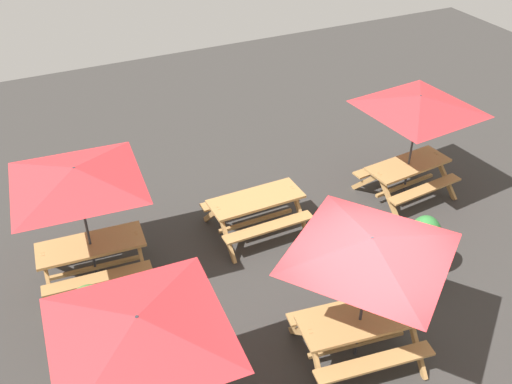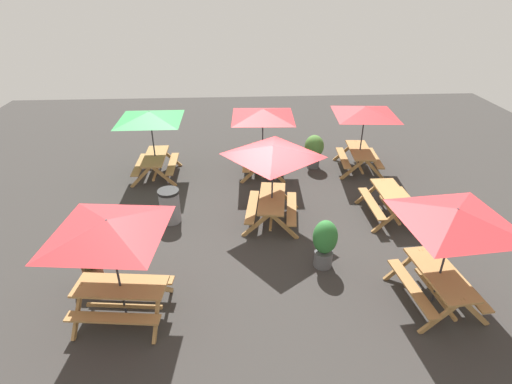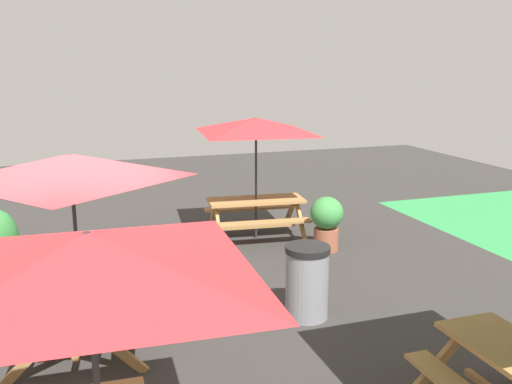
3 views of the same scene
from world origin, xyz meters
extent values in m
plane|color=#33302D|center=(0.00, 0.00, 0.00)|extent=(26.14, 26.14, 0.00)
cube|color=#A87A44|center=(3.21, -3.25, 0.74)|extent=(0.89, 1.87, 0.05)
cube|color=#A87A44|center=(3.76, -3.31, 0.45)|extent=(0.45, 1.82, 0.04)
cube|color=#A87A44|center=(2.67, -3.19, 0.45)|extent=(0.45, 1.82, 0.04)
cube|color=#A87A44|center=(3.49, -4.06, 0.37)|extent=(0.80, 0.15, 0.81)
cube|color=#A87A44|center=(2.77, -3.99, 0.37)|extent=(0.80, 0.15, 0.81)
cube|color=#A87A44|center=(3.66, -2.51, 0.37)|extent=(0.80, 0.15, 0.81)
cube|color=#A87A44|center=(2.93, -2.43, 0.37)|extent=(0.80, 0.15, 0.81)
cube|color=#A87A44|center=(3.21, -3.25, 0.22)|extent=(0.24, 1.56, 0.06)
cylinder|color=#2D2D33|center=(3.21, -3.25, 1.15)|extent=(0.04, 0.04, 2.30)
pyramid|color=red|center=(3.21, -3.25, 2.16)|extent=(2.81, 2.81, 0.28)
cube|color=#A87A44|center=(-0.17, 3.46, 0.74)|extent=(1.81, 0.72, 0.05)
cube|color=#A87A44|center=(-0.17, 2.91, 0.45)|extent=(1.80, 0.28, 0.04)
cube|color=#A87A44|center=(-0.18, 4.01, 0.45)|extent=(1.80, 0.28, 0.04)
cube|color=#A87A44|center=(-0.95, 3.09, 0.37)|extent=(0.07, 0.80, 0.81)
cube|color=#A87A44|center=(-0.96, 3.82, 0.37)|extent=(0.07, 0.80, 0.81)
cube|color=#A87A44|center=(0.61, 3.11, 0.37)|extent=(0.07, 0.80, 0.81)
cube|color=#A87A44|center=(0.60, 3.84, 0.37)|extent=(0.07, 0.80, 0.81)
cube|color=#A87A44|center=(-0.17, 3.46, 0.22)|extent=(1.56, 0.09, 0.06)
cube|color=#A87A44|center=(-3.24, 0.03, 0.74)|extent=(1.83, 0.78, 0.05)
cube|color=#A87A44|center=(-3.27, -0.52, 0.45)|extent=(1.81, 0.35, 0.04)
cube|color=#A87A44|center=(-3.22, 0.58, 0.45)|extent=(1.81, 0.35, 0.04)
cube|color=#A87A44|center=(-4.04, -0.30, 0.37)|extent=(0.10, 0.80, 0.81)
cube|color=#A87A44|center=(-4.01, 0.43, 0.37)|extent=(0.10, 0.80, 0.81)
cube|color=#A87A44|center=(-2.48, -0.37, 0.37)|extent=(0.10, 0.80, 0.81)
cube|color=#A87A44|center=(-2.45, 0.36, 0.37)|extent=(0.10, 0.80, 0.81)
cube|color=#A87A44|center=(-3.24, 0.03, 0.22)|extent=(1.56, 0.14, 0.06)
cylinder|color=#2D2D33|center=(-3.24, 0.03, 1.15)|extent=(0.04, 0.04, 2.30)
pyramid|color=red|center=(-3.24, 0.03, 2.16)|extent=(2.83, 2.83, 0.28)
cube|color=#A87A44|center=(-3.18, -3.61, 0.74)|extent=(1.80, 0.70, 0.05)
cube|color=#A87A44|center=(-3.18, -4.16, 0.45)|extent=(1.80, 0.26, 0.04)
cube|color=#A87A44|center=(-3.18, -3.06, 0.45)|extent=(1.80, 0.26, 0.04)
cube|color=#A87A44|center=(-3.96, -3.97, 0.37)|extent=(0.06, 0.80, 0.81)
cube|color=#A87A44|center=(-3.96, -3.24, 0.37)|extent=(0.06, 0.80, 0.81)
cube|color=#A87A44|center=(-2.40, -3.97, 0.37)|extent=(0.06, 0.80, 0.81)
cube|color=#A87A44|center=(-2.40, -3.24, 0.37)|extent=(0.06, 0.80, 0.81)
cube|color=#A87A44|center=(-3.18, -3.61, 0.22)|extent=(1.56, 0.07, 0.06)
cylinder|color=#2D2D33|center=(-3.18, -3.61, 1.15)|extent=(0.04, 0.04, 2.30)
pyramid|color=green|center=(-3.18, -3.61, 2.16)|extent=(2.83, 2.83, 0.28)
cube|color=#A87A44|center=(-3.30, 3.45, 0.74)|extent=(1.85, 0.84, 0.05)
cube|color=#A87A44|center=(-3.34, 2.90, 0.45)|extent=(1.81, 0.40, 0.04)
cube|color=#A87A44|center=(-3.26, 4.00, 0.45)|extent=(1.81, 0.40, 0.04)
cube|color=#A87A44|center=(-4.10, 3.14, 0.37)|extent=(0.12, 0.80, 0.81)
cube|color=#A87A44|center=(-4.05, 3.87, 0.37)|extent=(0.12, 0.80, 0.81)
cube|color=#A87A44|center=(-2.55, 3.02, 0.37)|extent=(0.12, 0.80, 0.81)
cube|color=#A87A44|center=(-2.49, 3.75, 0.37)|extent=(0.12, 0.80, 0.81)
cube|color=#A87A44|center=(-3.30, 3.45, 0.22)|extent=(1.56, 0.19, 0.06)
cylinder|color=#2D2D33|center=(-3.30, 3.45, 1.15)|extent=(0.04, 0.04, 2.30)
pyramid|color=red|center=(-3.30, 3.45, 2.16)|extent=(2.82, 2.82, 0.28)
cube|color=#A87A44|center=(-0.10, 0.06, 0.74)|extent=(1.88, 0.94, 0.05)
cube|color=#A87A44|center=(-0.17, -0.48, 0.45)|extent=(1.82, 0.51, 0.04)
cube|color=#A87A44|center=(-0.02, 0.61, 0.45)|extent=(1.82, 0.51, 0.04)
cube|color=#A87A44|center=(-0.92, -0.19, 0.37)|extent=(0.17, 0.80, 0.81)
cube|color=#A87A44|center=(-0.82, 0.53, 0.37)|extent=(0.17, 0.80, 0.81)
cube|color=#A87A44|center=(0.63, -0.41, 0.37)|extent=(0.17, 0.80, 0.81)
cube|color=#A87A44|center=(0.73, 0.31, 0.37)|extent=(0.17, 0.80, 0.81)
cube|color=#A87A44|center=(-0.10, 0.06, 0.22)|extent=(1.55, 0.29, 0.06)
cylinder|color=#2D2D33|center=(-0.10, 0.06, 1.15)|extent=(0.04, 0.04, 2.30)
pyramid|color=red|center=(-0.10, 0.06, 2.16)|extent=(2.26, 2.26, 0.28)
cube|color=#A87A44|center=(3.21, 3.22, 0.74)|extent=(1.86, 0.87, 0.05)
cube|color=#A87A44|center=(3.26, 2.67, 0.45)|extent=(1.82, 0.43, 0.04)
cube|color=#A87A44|center=(3.16, 3.77, 0.45)|extent=(1.82, 0.43, 0.04)
cube|color=#A87A44|center=(2.47, 2.78, 0.37)|extent=(0.14, 0.80, 0.81)
cube|color=#A87A44|center=(2.40, 3.51, 0.37)|extent=(0.14, 0.80, 0.81)
cube|color=#A87A44|center=(4.02, 2.93, 0.37)|extent=(0.14, 0.80, 0.81)
cube|color=#A87A44|center=(3.95, 3.66, 0.37)|extent=(0.14, 0.80, 0.81)
cube|color=#A87A44|center=(3.21, 3.22, 0.22)|extent=(1.56, 0.22, 0.06)
cylinder|color=#2D2D33|center=(3.21, 3.22, 1.15)|extent=(0.04, 0.04, 2.30)
pyramid|color=red|center=(3.21, 3.22, 2.16)|extent=(2.82, 2.82, 0.28)
cylinder|color=gray|center=(-0.28, -2.76, 0.45)|extent=(0.56, 0.56, 0.90)
cylinder|color=black|center=(-0.28, -2.76, 0.94)|extent=(0.59, 0.59, 0.08)
cylinder|color=#59595B|center=(-3.61, 1.89, 0.20)|extent=(0.44, 0.44, 0.40)
ellipsoid|color=#4C7F38|center=(-3.61, 1.89, 0.80)|extent=(0.68, 0.68, 0.80)
cylinder|color=#59595B|center=(1.90, 1.11, 0.20)|extent=(0.44, 0.44, 0.40)
ellipsoid|color=#2D7233|center=(1.90, 1.11, 0.82)|extent=(0.57, 0.57, 0.85)
cylinder|color=#935138|center=(2.12, -4.20, 0.20)|extent=(0.44, 0.44, 0.40)
ellipsoid|color=#3D8C42|center=(2.12, -4.20, 0.69)|extent=(0.58, 0.58, 0.57)
camera|label=1|loc=(-3.91, -4.48, 7.03)|focal=40.00mm
camera|label=2|loc=(9.35, -0.93, 6.16)|focal=28.00mm
camera|label=3|loc=(-6.68, 0.13, 3.30)|focal=40.00mm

